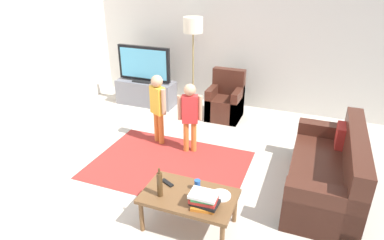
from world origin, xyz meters
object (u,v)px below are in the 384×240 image
at_px(tv_stand, 146,93).
at_px(child_center, 190,112).
at_px(coffee_table, 189,198).
at_px(plate, 221,195).
at_px(soda_can, 197,185).
at_px(tv_remote, 167,183).
at_px(bottle, 160,184).
at_px(floor_lamp, 193,30).
at_px(tv, 144,64).
at_px(child_near_tv, 158,103).
at_px(couch, 331,174).
at_px(armchair, 226,102).
at_px(book_stack, 204,200).

height_order(tv_stand, child_center, child_center).
height_order(coffee_table, plate, plate).
bearing_deg(soda_can, tv_remote, -176.73).
bearing_deg(tv_remote, bottle, -58.38).
height_order(floor_lamp, bottle, floor_lamp).
relative_size(tv_stand, tv, 1.09).
height_order(tv, child_near_tv, tv).
distance_m(floor_lamp, child_center, 1.93).
relative_size(child_center, bottle, 3.23).
relative_size(child_near_tv, bottle, 3.35).
bearing_deg(child_near_tv, bottle, -63.10).
xyz_separation_m(floor_lamp, child_near_tv, (0.00, -1.53, -0.86)).
bearing_deg(tv, couch, -26.90).
height_order(bottle, plate, bottle).
bearing_deg(floor_lamp, soda_can, -68.17).
bearing_deg(tv, floor_lamp, 10.09).
bearing_deg(coffee_table, floor_lamp, 110.28).
height_order(child_near_tv, coffee_table, child_near_tv).
bearing_deg(armchair, book_stack, -78.14).
distance_m(tv, child_center, 2.12).
height_order(armchair, tv_remote, armchair).
distance_m(armchair, book_stack, 3.16).
relative_size(floor_lamp, bottle, 5.26).
bearing_deg(tv, book_stack, -52.90).
xyz_separation_m(floor_lamp, plate, (1.49, -3.06, -1.12)).
bearing_deg(couch, armchair, 136.17).
distance_m(soda_can, plate, 0.28).
xyz_separation_m(floor_lamp, book_stack, (1.38, -3.28, -1.04)).
bearing_deg(couch, floor_lamp, 142.62).
bearing_deg(tv, soda_can, -52.63).
xyz_separation_m(child_near_tv, child_center, (0.57, -0.09, -0.02)).
xyz_separation_m(armchair, tv_remote, (0.14, -2.87, 0.13)).
height_order(book_stack, soda_can, book_stack).
distance_m(couch, child_center, 2.08).
bearing_deg(tv_stand, coffee_table, -54.58).
relative_size(armchair, book_stack, 3.02).
bearing_deg(bottle, coffee_table, 23.20).
xyz_separation_m(armchair, coffee_table, (0.44, -2.97, 0.07)).
bearing_deg(tv, tv_remote, -57.50).
height_order(tv_stand, tv, tv).
relative_size(coffee_table, book_stack, 3.36).
distance_m(couch, plate, 1.55).
xyz_separation_m(tv_stand, floor_lamp, (0.97, 0.15, 1.30)).
xyz_separation_m(armchair, child_center, (-0.16, -1.43, 0.36)).
distance_m(tv_stand, child_center, 2.17).
relative_size(couch, coffee_table, 1.80).
xyz_separation_m(tv, child_center, (1.54, -1.44, -0.19)).
relative_size(armchair, tv_remote, 5.29).
xyz_separation_m(tv, soda_can, (2.19, -2.86, -0.37)).
bearing_deg(couch, coffee_table, -140.41).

